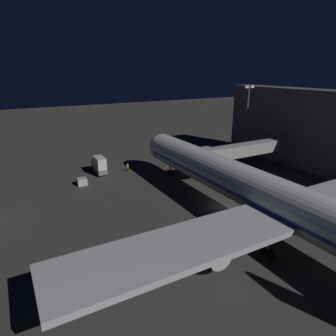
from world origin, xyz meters
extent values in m
plane|color=#383533|center=(0.00, 0.00, 0.00)|extent=(320.00, 320.00, 0.00)
cylinder|color=silver|center=(0.00, 9.38, 5.63)|extent=(5.83, 61.45, 5.83)
sphere|color=silver|center=(0.00, -21.35, 5.63)|extent=(5.72, 5.72, 5.72)
cube|color=navy|center=(0.00, 9.38, 5.19)|extent=(5.89, 59.00, 0.50)
cube|color=black|center=(0.00, -19.60, 6.65)|extent=(3.21, 1.40, 0.90)
cube|color=#B7BABF|center=(0.00, 12.71, 4.61)|extent=(59.97, 7.73, 0.70)
cylinder|color=#B7BABF|center=(-11.78, 11.71, 2.62)|extent=(2.99, 5.18, 2.99)
cylinder|color=black|center=(-11.78, 9.12, 2.62)|extent=(2.54, 0.15, 2.54)
cylinder|color=#B7BABF|center=(11.78, 11.71, 2.62)|extent=(2.99, 5.18, 2.99)
cylinder|color=black|center=(11.78, 9.12, 2.62)|extent=(2.54, 0.15, 2.54)
cylinder|color=#B7BABF|center=(0.00, -17.85, 2.26)|extent=(0.28, 0.28, 2.11)
cylinder|color=black|center=(0.00, -17.85, 0.60)|extent=(0.45, 1.20, 1.20)
cylinder|color=#B7BABF|center=(-4.20, 13.71, 2.26)|extent=(0.28, 0.28, 2.11)
cylinder|color=black|center=(-4.20, 13.06, 0.60)|extent=(0.45, 1.20, 1.20)
cylinder|color=black|center=(-4.20, 14.36, 0.60)|extent=(0.45, 1.20, 1.20)
cylinder|color=#B7BABF|center=(4.20, 13.71, 2.26)|extent=(0.28, 0.28, 2.11)
cylinder|color=black|center=(4.20, 13.06, 0.60)|extent=(0.45, 1.20, 1.20)
cylinder|color=black|center=(4.20, 14.36, 0.60)|extent=(0.45, 1.20, 1.20)
cube|color=#9E9E99|center=(-13.75, -10.66, 5.63)|extent=(19.31, 2.60, 2.50)
cube|color=#9E9E99|center=(-4.10, -10.66, 5.63)|extent=(3.20, 3.40, 3.00)
cube|color=black|center=(-2.70, -10.66, 5.63)|extent=(0.70, 3.20, 2.70)
cylinder|color=#B7BABF|center=(-5.10, -10.66, 2.19)|extent=(0.56, 0.56, 4.38)
cylinder|color=black|center=(-5.70, -10.66, 0.30)|extent=(0.25, 0.60, 0.60)
cylinder|color=black|center=(-4.50, -10.66, 0.30)|extent=(0.25, 0.60, 0.60)
cylinder|color=#59595E|center=(-25.50, -22.43, 8.77)|extent=(0.40, 0.40, 17.55)
cube|color=#F9EFC6|center=(-26.40, -22.43, 17.80)|extent=(1.10, 0.50, 0.60)
cube|color=#F9EFC6|center=(-24.60, -22.43, 17.80)|extent=(1.10, 0.50, 0.60)
cube|color=slate|center=(12.95, -26.85, 0.90)|extent=(2.00, 5.77, 1.10)
cube|color=silver|center=(12.95, -26.13, 2.66)|extent=(1.90, 4.04, 2.42)
cube|color=slate|center=(12.95, -28.93, 2.00)|extent=(1.80, 1.60, 1.10)
cylinder|color=black|center=(11.89, -28.87, 0.35)|extent=(0.24, 0.70, 0.70)
cylinder|color=black|center=(14.01, -28.87, 0.35)|extent=(0.24, 0.70, 0.70)
cylinder|color=black|center=(11.89, -24.83, 0.35)|extent=(0.24, 0.70, 0.70)
cylinder|color=black|center=(14.01, -24.83, 0.35)|extent=(0.24, 0.70, 0.70)
cube|color=#B7BABF|center=(18.11, -21.53, 0.72)|extent=(1.85, 1.72, 1.44)
cylinder|color=black|center=(6.93, -25.08, 0.42)|extent=(0.28, 0.28, 0.85)
cylinder|color=yellow|center=(6.93, -25.08, 1.18)|extent=(0.40, 0.40, 0.66)
sphere|color=tan|center=(6.93, -25.08, 1.63)|extent=(0.24, 0.24, 0.24)
sphere|color=yellow|center=(6.93, -25.08, 1.68)|extent=(0.23, 0.23, 0.23)
cone|color=orange|center=(-2.20, -23.35, 0.28)|extent=(0.36, 0.36, 0.55)
cone|color=orange|center=(2.20, -23.35, 0.28)|extent=(0.36, 0.36, 0.55)
camera|label=1|loc=(30.15, 35.28, 22.05)|focal=31.87mm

